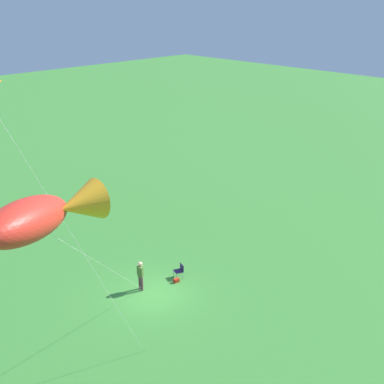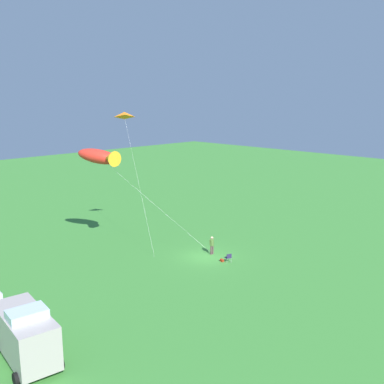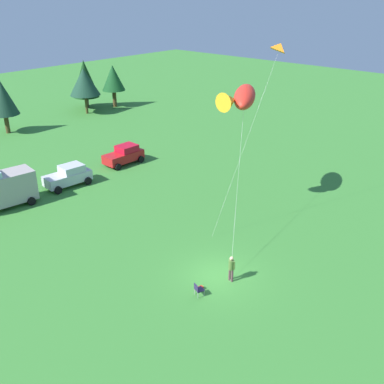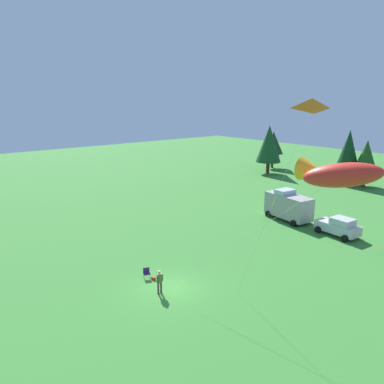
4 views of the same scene
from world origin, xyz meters
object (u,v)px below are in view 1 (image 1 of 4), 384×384
person_kite_flyer (140,274)px  kite_large_fish (41,216)px  folding_chair (180,270)px  backpack_on_grass (176,280)px

person_kite_flyer → kite_large_fish: 13.33m
kite_large_fish → person_kite_flyer: bearing=-145.1°
folding_chair → backpack_on_grass: 0.71m
person_kite_flyer → kite_large_fish: bearing=42.1°
kite_large_fish → backpack_on_grass: bearing=-153.7°
person_kite_flyer → backpack_on_grass: bearing=165.0°
person_kite_flyer → folding_chair: 2.60m
folding_chair → backpack_on_grass: bearing=47.8°
folding_chair → kite_large_fish: size_ratio=0.07×
backpack_on_grass → person_kite_flyer: bearing=-22.2°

